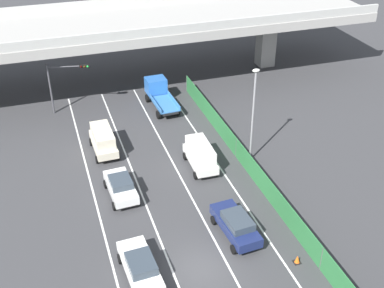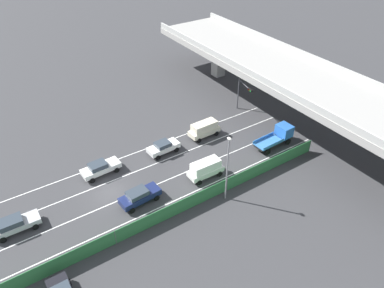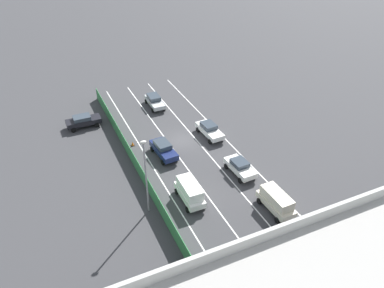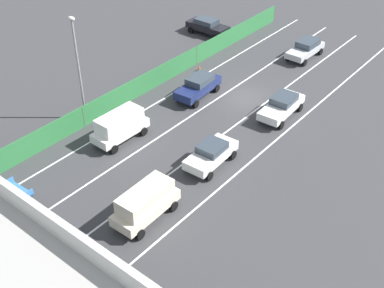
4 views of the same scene
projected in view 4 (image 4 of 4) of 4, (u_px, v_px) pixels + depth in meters
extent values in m
plane|color=#38383A|center=(245.00, 98.00, 41.30)|extent=(300.00, 300.00, 0.00)
cube|color=silver|center=(270.00, 145.00, 35.84)|extent=(0.14, 44.86, 0.01)
cube|color=silver|center=(231.00, 128.00, 37.61)|extent=(0.14, 44.86, 0.01)
cube|color=silver|center=(195.00, 113.00, 39.39)|extent=(0.14, 44.86, 0.01)
cube|color=silver|center=(163.00, 99.00, 41.16)|extent=(0.14, 44.86, 0.01)
cube|color=#2D753D|center=(146.00, 83.00, 41.62)|extent=(0.06, 40.86, 1.77)
cylinder|color=#4C514C|center=(274.00, 13.00, 54.51)|extent=(0.10, 0.10, 1.77)
cylinder|color=#4C514C|center=(197.00, 55.00, 45.91)|extent=(0.10, 0.10, 1.77)
cylinder|color=#4C514C|center=(83.00, 117.00, 37.32)|extent=(0.10, 0.10, 1.77)
cube|color=silver|center=(281.00, 107.00, 38.60)|extent=(2.01, 4.74, 0.62)
cube|color=#333D47|center=(284.00, 99.00, 38.47)|extent=(1.66, 2.13, 0.55)
cylinder|color=black|center=(281.00, 125.00, 37.41)|extent=(0.25, 0.65, 0.64)
cylinder|color=black|center=(261.00, 118.00, 38.26)|extent=(0.25, 0.65, 0.64)
cylinder|color=black|center=(300.00, 107.00, 39.49)|extent=(0.25, 0.65, 0.64)
cylinder|color=black|center=(280.00, 101.00, 40.34)|extent=(0.25, 0.65, 0.64)
cube|color=#B7BABC|center=(305.00, 50.00, 47.12)|extent=(1.82, 4.57, 0.57)
cube|color=#333D47|center=(308.00, 43.00, 47.05)|extent=(1.57, 2.27, 0.58)
cylinder|color=black|center=(304.00, 63.00, 45.95)|extent=(0.23, 0.64, 0.64)
cylinder|color=black|center=(288.00, 57.00, 46.87)|extent=(0.23, 0.64, 0.64)
cylinder|color=black|center=(320.00, 52.00, 47.88)|extent=(0.23, 0.64, 0.64)
cylinder|color=black|center=(304.00, 47.00, 48.80)|extent=(0.23, 0.64, 0.64)
cube|color=beige|center=(146.00, 207.00, 29.32)|extent=(1.84, 4.43, 0.68)
cube|color=beige|center=(145.00, 197.00, 28.84)|extent=(1.61, 3.63, 1.00)
cylinder|color=black|center=(140.00, 234.00, 28.22)|extent=(0.23, 0.64, 0.64)
cylinder|color=black|center=(118.00, 221.00, 29.09)|extent=(0.23, 0.64, 0.64)
cylinder|color=black|center=(174.00, 206.00, 30.14)|extent=(0.23, 0.64, 0.64)
cylinder|color=black|center=(152.00, 194.00, 31.01)|extent=(0.23, 0.64, 0.64)
cube|color=navy|center=(198.00, 88.00, 41.07)|extent=(2.07, 4.69, 0.70)
cube|color=#333D47|center=(200.00, 79.00, 40.91)|extent=(1.69, 2.34, 0.54)
cylinder|color=black|center=(196.00, 104.00, 39.92)|extent=(0.27, 0.65, 0.64)
cylinder|color=black|center=(178.00, 98.00, 40.74)|extent=(0.27, 0.65, 0.64)
cylinder|color=black|center=(217.00, 88.00, 42.00)|extent=(0.27, 0.65, 0.64)
cylinder|color=black|center=(200.00, 83.00, 42.81)|extent=(0.27, 0.65, 0.64)
cube|color=silver|center=(120.00, 130.00, 35.98)|extent=(1.82, 4.35, 0.65)
cube|color=silver|center=(119.00, 120.00, 35.48)|extent=(1.60, 3.57, 1.05)
cylinder|color=black|center=(114.00, 149.00, 34.89)|extent=(0.23, 0.64, 0.64)
cylinder|color=black|center=(98.00, 140.00, 35.80)|extent=(0.23, 0.64, 0.64)
cylinder|color=black|center=(144.00, 131.00, 36.72)|extent=(0.23, 0.64, 0.64)
cylinder|color=black|center=(127.00, 123.00, 37.63)|extent=(0.23, 0.64, 0.64)
cube|color=white|center=(211.00, 155.00, 33.56)|extent=(1.95, 4.29, 0.64)
cube|color=#333D47|center=(212.00, 147.00, 33.30)|extent=(1.63, 1.93, 0.50)
cylinder|color=black|center=(209.00, 176.00, 32.48)|extent=(0.25, 0.65, 0.64)
cylinder|color=black|center=(188.00, 166.00, 33.32)|extent=(0.25, 0.65, 0.64)
cylinder|color=black|center=(233.00, 155.00, 34.35)|extent=(0.25, 0.65, 0.64)
cylinder|color=black|center=(212.00, 146.00, 35.20)|extent=(0.25, 0.65, 0.64)
cube|color=#3875BC|center=(7.00, 208.00, 28.83)|extent=(0.23, 3.76, 0.42)
cylinder|color=black|center=(24.00, 208.00, 29.87)|extent=(0.29, 0.81, 0.80)
cylinder|color=black|center=(3.00, 195.00, 30.83)|extent=(0.29, 0.81, 0.80)
cube|color=black|center=(208.00, 27.00, 51.62)|extent=(4.52, 1.78, 0.64)
cube|color=#333D47|center=(207.00, 21.00, 51.37)|extent=(2.22, 1.57, 0.50)
cylinder|color=black|center=(224.00, 32.00, 51.68)|extent=(0.64, 0.22, 0.64)
cylinder|color=black|center=(214.00, 38.00, 50.55)|extent=(0.64, 0.22, 0.64)
cylinder|color=black|center=(201.00, 25.00, 53.25)|extent=(0.64, 0.22, 0.64)
cylinder|color=black|center=(191.00, 30.00, 52.13)|extent=(0.64, 0.22, 0.64)
cylinder|color=#47474C|center=(33.00, 258.00, 20.98)|extent=(3.77, 0.95, 0.12)
cube|color=black|center=(19.00, 237.00, 21.96)|extent=(1.00, 0.48, 0.32)
sphere|color=#390706|center=(25.00, 239.00, 21.85)|extent=(0.20, 0.20, 0.20)
sphere|color=#3B2806|center=(22.00, 235.00, 22.04)|extent=(0.20, 0.20, 0.20)
sphere|color=green|center=(19.00, 232.00, 22.23)|extent=(0.20, 0.20, 0.20)
cylinder|color=gray|center=(79.00, 72.00, 36.55)|extent=(0.16, 0.16, 7.89)
ellipsoid|color=silver|center=(71.00, 19.00, 34.15)|extent=(0.60, 0.36, 0.28)
cone|color=orange|center=(199.00, 68.00, 45.11)|extent=(0.36, 0.36, 0.56)
cube|color=black|center=(199.00, 71.00, 45.26)|extent=(0.47, 0.47, 0.03)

